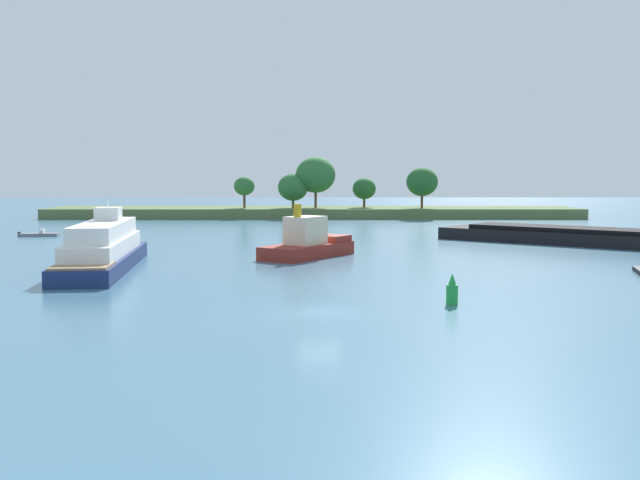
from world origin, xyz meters
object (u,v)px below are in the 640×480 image
Objects in this scene: channel_buoy_red at (90,242)px; channel_buoy_green at (451,291)px; cargo_barge at (600,237)px; tugboat at (307,243)px; white_riverboat at (102,249)px; small_motorboat at (38,235)px.

channel_buoy_red is 44.58m from channel_buoy_green.
channel_buoy_red is (-53.73, -4.76, -0.19)m from cargo_barge.
channel_buoy_red is at bearing 164.70° from tugboat.
tugboat is at bearing 28.85° from white_riverboat.
cargo_barge reaches higher than small_motorboat.
small_motorboat is 66.56m from cargo_barge.
cargo_barge reaches higher than channel_buoy_green.
white_riverboat is at bearing -61.97° from small_motorboat.
tugboat is at bearing -15.30° from channel_buoy_red.
channel_buoy_green is at bearing -33.14° from white_riverboat.
small_motorboat is 20.76m from channel_buoy_red.
channel_buoy_green is (8.99, -25.84, -0.47)m from tugboat.
cargo_barge reaches higher than tugboat.
white_riverboat is at bearing -157.49° from cargo_barge.
small_motorboat is at bearing 131.11° from channel_buoy_green.
channel_buoy_red is 1.00× the size of channel_buoy_green.
cargo_barge is at bearing 18.91° from tugboat.
channel_buoy_red is (-5.57, 15.20, -0.87)m from white_riverboat.
cargo_barge is 16.64× the size of channel_buoy_green.
cargo_barge is 16.64× the size of channel_buoy_red.
tugboat is at bearing 109.19° from channel_buoy_green.
channel_buoy_red is at bearing -174.94° from cargo_barge.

